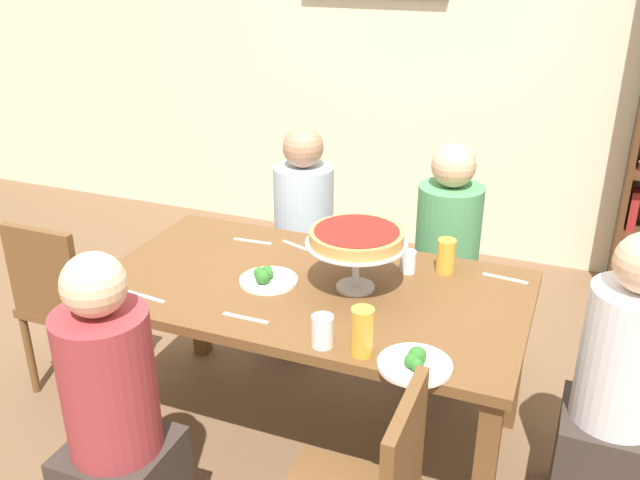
# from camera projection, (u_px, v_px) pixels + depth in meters

# --- Properties ---
(ground_plane) EXTENTS (12.00, 12.00, 0.00)m
(ground_plane) POSITION_uv_depth(u_px,v_px,m) (311.00, 435.00, 3.01)
(ground_plane) COLOR brown
(rear_partition) EXTENTS (8.00, 0.12, 2.80)m
(rear_partition) POSITION_uv_depth(u_px,v_px,m) (445.00, 38.00, 4.30)
(rear_partition) COLOR beige
(rear_partition) RESTS_ON ground_plane
(dining_table) EXTENTS (1.67, 0.92, 0.74)m
(dining_table) POSITION_uv_depth(u_px,v_px,m) (311.00, 304.00, 2.74)
(dining_table) COLOR brown
(dining_table) RESTS_ON ground_plane
(diner_near_left) EXTENTS (0.34, 0.34, 1.15)m
(diner_near_left) POSITION_uv_depth(u_px,v_px,m) (116.00, 435.00, 2.27)
(diner_near_left) COLOR #382D28
(diner_near_left) RESTS_ON ground_plane
(diner_far_left) EXTENTS (0.34, 0.34, 1.15)m
(diner_far_left) POSITION_uv_depth(u_px,v_px,m) (304.00, 252.00, 3.57)
(diner_far_left) COLOR #382D28
(diner_far_left) RESTS_ON ground_plane
(diner_far_right) EXTENTS (0.34, 0.34, 1.15)m
(diner_far_right) POSITION_uv_depth(u_px,v_px,m) (445.00, 277.00, 3.31)
(diner_far_right) COLOR #382D28
(diner_far_right) RESTS_ON ground_plane
(diner_head_east) EXTENTS (0.34, 0.34, 1.15)m
(diner_head_east) POSITION_uv_depth(u_px,v_px,m) (615.00, 407.00, 2.40)
(diner_head_east) COLOR #382D28
(diner_head_east) RESTS_ON ground_plane
(chair_head_west) EXTENTS (0.40, 0.40, 0.87)m
(chair_head_west) POSITION_uv_depth(u_px,v_px,m) (66.00, 298.00, 3.13)
(chair_head_west) COLOR brown
(chair_head_west) RESTS_ON ground_plane
(deep_dish_pizza_stand) EXTENTS (0.39, 0.39, 0.24)m
(deep_dish_pizza_stand) POSITION_uv_depth(u_px,v_px,m) (356.00, 240.00, 2.59)
(deep_dish_pizza_stand) COLOR silver
(deep_dish_pizza_stand) RESTS_ON dining_table
(salad_plate_near_diner) EXTENTS (0.23, 0.23, 0.07)m
(salad_plate_near_diner) POSITION_uv_depth(u_px,v_px,m) (267.00, 278.00, 2.71)
(salad_plate_near_diner) COLOR white
(salad_plate_near_diner) RESTS_ON dining_table
(salad_plate_far_diner) EXTENTS (0.24, 0.24, 0.07)m
(salad_plate_far_diner) POSITION_uv_depth(u_px,v_px,m) (415.00, 363.00, 2.18)
(salad_plate_far_diner) COLOR white
(salad_plate_far_diner) RESTS_ON dining_table
(beer_glass_amber_tall) EXTENTS (0.07, 0.07, 0.14)m
(beer_glass_amber_tall) POSITION_uv_depth(u_px,v_px,m) (446.00, 256.00, 2.78)
(beer_glass_amber_tall) COLOR gold
(beer_glass_amber_tall) RESTS_ON dining_table
(beer_glass_amber_short) EXTENTS (0.06, 0.06, 0.15)m
(beer_glass_amber_short) POSITION_uv_depth(u_px,v_px,m) (98.00, 279.00, 2.59)
(beer_glass_amber_short) COLOR gold
(beer_glass_amber_short) RESTS_ON dining_table
(beer_glass_amber_spare) EXTENTS (0.08, 0.08, 0.17)m
(beer_glass_amber_spare) POSITION_uv_depth(u_px,v_px,m) (362.00, 332.00, 2.23)
(beer_glass_amber_spare) COLOR gold
(beer_glass_amber_spare) RESTS_ON dining_table
(water_glass_clear_near) EXTENTS (0.06, 0.06, 0.09)m
(water_glass_clear_near) POSITION_uv_depth(u_px,v_px,m) (408.00, 262.00, 2.79)
(water_glass_clear_near) COLOR white
(water_glass_clear_near) RESTS_ON dining_table
(water_glass_clear_far) EXTENTS (0.08, 0.08, 0.11)m
(water_glass_clear_far) POSITION_uv_depth(u_px,v_px,m) (323.00, 331.00, 2.28)
(water_glass_clear_far) COLOR white
(water_glass_clear_far) RESTS_ON dining_table
(water_glass_clear_spare) EXTENTS (0.07, 0.07, 0.10)m
(water_glass_clear_spare) POSITION_uv_depth(u_px,v_px,m) (375.00, 243.00, 2.94)
(water_glass_clear_spare) COLOR white
(water_glass_clear_spare) RESTS_ON dining_table
(cutlery_fork_near) EXTENTS (0.18, 0.03, 0.00)m
(cutlery_fork_near) POSITION_uv_depth(u_px,v_px,m) (505.00, 278.00, 2.75)
(cutlery_fork_near) COLOR silver
(cutlery_fork_near) RESTS_ON dining_table
(cutlery_knife_near) EXTENTS (0.18, 0.03, 0.00)m
(cutlery_knife_near) POSITION_uv_depth(u_px,v_px,m) (253.00, 241.00, 3.08)
(cutlery_knife_near) COLOR silver
(cutlery_knife_near) RESTS_ON dining_table
(cutlery_fork_far) EXTENTS (0.17, 0.08, 0.00)m
(cutlery_fork_far) POSITION_uv_depth(u_px,v_px,m) (298.00, 246.00, 3.03)
(cutlery_fork_far) COLOR silver
(cutlery_fork_far) RESTS_ON dining_table
(cutlery_knife_far) EXTENTS (0.18, 0.02, 0.00)m
(cutlery_knife_far) POSITION_uv_depth(u_px,v_px,m) (246.00, 318.00, 2.46)
(cutlery_knife_far) COLOR silver
(cutlery_knife_far) RESTS_ON dining_table
(cutlery_spare_fork) EXTENTS (0.18, 0.04, 0.00)m
(cutlery_spare_fork) POSITION_uv_depth(u_px,v_px,m) (146.00, 297.00, 2.61)
(cutlery_spare_fork) COLOR silver
(cutlery_spare_fork) RESTS_ON dining_table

